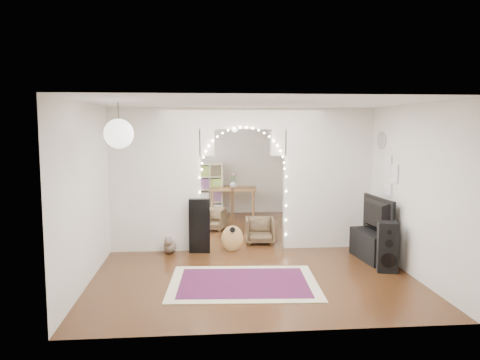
{
  "coord_description": "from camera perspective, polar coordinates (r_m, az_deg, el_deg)",
  "views": [
    {
      "loc": [
        -0.83,
        -8.83,
        2.35
      ],
      "look_at": [
        -0.03,
        0.3,
        1.3
      ],
      "focal_mm": 35.0,
      "sensor_mm": 36.0,
      "label": 1
    }
  ],
  "objects": [
    {
      "name": "paper_lantern",
      "position": [
        6.52,
        -14.56,
        5.48
      ],
      "size": [
        0.4,
        0.4,
        0.4
      ],
      "primitive_type": "sphere",
      "color": "white",
      "rests_on": "ceiling"
    },
    {
      "name": "tabby_cat",
      "position": [
        8.86,
        -8.57,
        -7.9
      ],
      "size": [
        0.28,
        0.55,
        0.36
      ],
      "rotation": [
        0.0,
        0.0,
        -0.12
      ],
      "color": "brown",
      "rests_on": "floor"
    },
    {
      "name": "floor_speaker",
      "position": [
        8.0,
        17.56,
        -7.8
      ],
      "size": [
        0.38,
        0.35,
        0.82
      ],
      "rotation": [
        0.0,
        0.0,
        -0.26
      ],
      "color": "black",
      "rests_on": "floor"
    },
    {
      "name": "bookcase",
      "position": [
        12.44,
        -5.23,
        -1.12
      ],
      "size": [
        1.36,
        0.38,
        1.39
      ],
      "primitive_type": "cube",
      "rotation": [
        0.0,
        0.0,
        -0.03
      ],
      "color": "beige",
      "rests_on": "floor"
    },
    {
      "name": "wall_clock",
      "position": [
        8.87,
        16.93,
        4.67
      ],
      "size": [
        0.03,
        0.31,
        0.31
      ],
      "primitive_type": "cylinder",
      "rotation": [
        0.0,
        1.57,
        0.0
      ],
      "color": "white",
      "rests_on": "wall_right"
    },
    {
      "name": "window",
      "position": [
        10.79,
        -13.77,
        1.85
      ],
      "size": [
        0.04,
        1.2,
        1.4
      ],
      "primitive_type": "cube",
      "color": "white",
      "rests_on": "wall_left"
    },
    {
      "name": "ceiling_fan",
      "position": [
        10.86,
        -0.65,
        6.82
      ],
      "size": [
        1.1,
        1.1,
        0.3
      ],
      "primitive_type": null,
      "color": "#BD8D3F",
      "rests_on": "ceiling"
    },
    {
      "name": "flower_vase",
      "position": [
        12.21,
        -0.82,
        -0.5
      ],
      "size": [
        0.2,
        0.2,
        0.19
      ],
      "primitive_type": "imported",
      "rotation": [
        0.0,
        0.0,
        -0.09
      ],
      "color": "white",
      "rests_on": "dining_table"
    },
    {
      "name": "guitar_case",
      "position": [
        8.77,
        -4.94,
        -5.58
      ],
      "size": [
        0.4,
        0.17,
        1.02
      ],
      "primitive_type": "cube",
      "rotation": [
        0.0,
        0.0,
        -0.11
      ],
      "color": "black",
      "rests_on": "floor"
    },
    {
      "name": "acoustic_guitar",
      "position": [
        8.81,
        -0.95,
        -5.88
      ],
      "size": [
        0.42,
        0.15,
        1.04
      ],
      "rotation": [
        0.0,
        0.0,
        -0.0
      ],
      "color": "tan",
      "rests_on": "floor"
    },
    {
      "name": "media_console",
      "position": [
        8.66,
        15.75,
        -7.72
      ],
      "size": [
        0.5,
        1.03,
        0.5
      ],
      "primitive_type": "cube",
      "rotation": [
        0.0,
        0.0,
        0.1
      ],
      "color": "black",
      "rests_on": "floor"
    },
    {
      "name": "wall_front",
      "position": [
        5.24,
        4.17,
        -4.44
      ],
      "size": [
        5.0,
        0.02,
        2.7
      ],
      "primitive_type": "cube",
      "color": "silver",
      "rests_on": "floor"
    },
    {
      "name": "picture_frames",
      "position": [
        8.54,
        17.79,
        0.54
      ],
      "size": [
        0.02,
        0.5,
        0.7
      ],
      "primitive_type": null,
      "color": "white",
      "rests_on": "wall_right"
    },
    {
      "name": "dining_chair_left",
      "position": [
        10.7,
        -3.31,
        -4.76
      ],
      "size": [
        0.69,
        0.7,
        0.5
      ],
      "primitive_type": "imported",
      "rotation": [
        0.0,
        0.0,
        -0.34
      ],
      "color": "brown",
      "rests_on": "floor"
    },
    {
      "name": "wall_left",
      "position": [
        9.04,
        -15.65,
        -0.03
      ],
      "size": [
        0.02,
        7.5,
        2.7
      ],
      "primitive_type": "cube",
      "color": "silver",
      "rests_on": "floor"
    },
    {
      "name": "fairy_lights",
      "position": [
        8.77,
        0.41,
        1.33
      ],
      "size": [
        1.64,
        0.04,
        1.6
      ],
      "primitive_type": null,
      "color": "#FFEABF",
      "rests_on": "divider_wall"
    },
    {
      "name": "ceiling",
      "position": [
        8.87,
        0.34,
        8.82
      ],
      "size": [
        5.0,
        7.5,
        0.02
      ],
      "primitive_type": "cube",
      "color": "white",
      "rests_on": "wall_back"
    },
    {
      "name": "area_rug",
      "position": [
        7.21,
        0.43,
        -12.4
      ],
      "size": [
        2.32,
        1.81,
        0.02
      ],
      "primitive_type": "cube",
      "rotation": [
        0.0,
        0.0,
        -0.06
      ],
      "color": "maroon",
      "rests_on": "floor"
    },
    {
      "name": "dining_table",
      "position": [
        12.23,
        -0.82,
        -1.28
      ],
      "size": [
        1.27,
        0.91,
        0.76
      ],
      "rotation": [
        0.0,
        0.0,
        -0.09
      ],
      "color": "brown",
      "rests_on": "floor"
    },
    {
      "name": "dining_chair_right",
      "position": [
        9.49,
        2.44,
        -6.16
      ],
      "size": [
        0.59,
        0.61,
        0.52
      ],
      "primitive_type": "imported",
      "rotation": [
        0.0,
        0.0,
        -0.06
      ],
      "color": "brown",
      "rests_on": "floor"
    },
    {
      "name": "wall_back",
      "position": [
        12.65,
        -1.25,
        2.02
      ],
      "size": [
        5.0,
        0.02,
        2.7
      ],
      "primitive_type": "cube",
      "color": "silver",
      "rests_on": "floor"
    },
    {
      "name": "tv",
      "position": [
        8.54,
        15.87,
        -4.08
      ],
      "size": [
        0.25,
        1.08,
        0.62
      ],
      "primitive_type": "imported",
      "rotation": [
        0.0,
        0.0,
        1.67
      ],
      "color": "black",
      "rests_on": "media_console"
    },
    {
      "name": "floor",
      "position": [
        9.17,
        0.33,
        -8.28
      ],
      "size": [
        7.5,
        7.5,
        0.0
      ],
      "primitive_type": "plane",
      "color": "black",
      "rests_on": "ground"
    },
    {
      "name": "divider_wall",
      "position": [
        8.92,
        0.33,
        0.61
      ],
      "size": [
        5.0,
        0.2,
        2.7
      ],
      "color": "silver",
      "rests_on": "floor"
    },
    {
      "name": "wall_right",
      "position": [
        9.49,
        15.54,
        0.27
      ],
      "size": [
        0.02,
        7.5,
        2.7
      ],
      "primitive_type": "cube",
      "color": "silver",
      "rests_on": "floor"
    }
  ]
}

